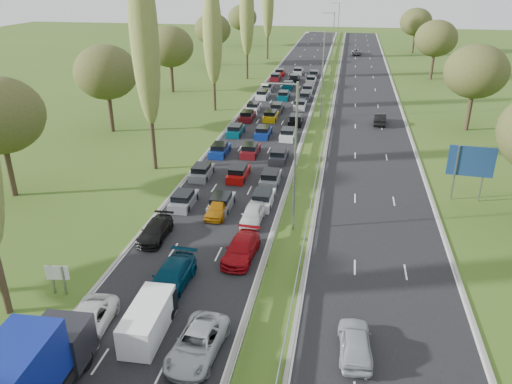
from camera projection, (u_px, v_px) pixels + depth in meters
The scene contains 22 objects.
ground at pixel (321, 113), 74.06m from camera, with size 260.00×260.00×0.00m, color #38581B.
near_carriageway at pixel (278, 107), 77.42m from camera, with size 10.50×215.00×0.04m, color black.
far_carriageway at pixel (367, 111), 75.19m from camera, with size 10.50×215.00×0.04m, color black.
central_reservation at pixel (322, 106), 76.08m from camera, with size 2.36×215.00×0.32m.
lamp_columns at pixel (322, 75), 69.83m from camera, with size 0.18×140.18×12.00m.
poplar_row at pixel (189, 33), 61.04m from camera, with size 2.80×127.80×22.44m.
woodland_left at pixel (93, 77), 59.69m from camera, with size 8.00×166.00×11.10m.
woodland_right at pixel (492, 85), 55.74m from camera, with size 8.00×153.00×11.10m.
traffic_queue_fill at pixel (274, 113), 72.71m from camera, with size 9.09×68.76×0.80m.
near_car_2 at pixel (88, 321), 28.86m from camera, with size 2.27×4.93×1.37m, color silver.
near_car_3 at pixel (155, 231), 39.04m from camera, with size 1.88×4.63×1.34m, color black.
near_car_7 at pixel (171, 277), 32.91m from camera, with size 2.21×5.44×1.58m, color #042E47.
near_car_8 at pixel (218, 208), 42.79m from camera, with size 1.63×4.05×1.38m, color #A9670B.
near_car_10 at pixel (197, 344), 27.07m from camera, with size 2.39×5.18×1.44m, color #A6ABAF.
near_car_11 at pixel (241, 249), 36.36m from camera, with size 2.05×5.04×1.46m, color maroon.
near_car_12 at pixel (253, 214), 41.56m from camera, with size 1.70×4.21×1.44m, color silver.
far_car_0 at pixel (355, 342), 27.15m from camera, with size 1.75×4.36×1.48m, color #9FA5A8.
far_car_1 at pixel (380, 119), 68.53m from camera, with size 1.58×4.53×1.49m, color black.
far_car_2 at pixel (356, 52), 126.50m from camera, with size 2.39×5.18×1.44m, color slate.
white_van_rear at pixel (149, 318), 28.69m from camera, with size 1.90×4.85×1.95m.
info_sign at pixel (58, 276), 32.01m from camera, with size 1.50×0.33×2.10m.
direction_sign at pixel (471, 164), 44.46m from camera, with size 3.99×0.43×5.20m.
Camera 1 is at (8.04, 6.98, 19.23)m, focal length 35.00 mm.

